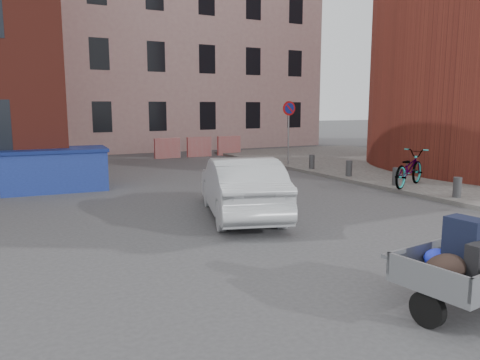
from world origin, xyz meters
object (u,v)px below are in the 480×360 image
trailer (464,266)px  dumpster (55,169)px  silver_car (241,187)px  bicycle (409,168)px

trailer → dumpster: bearing=100.5°
trailer → silver_car: 5.92m
trailer → dumpster: size_ratio=0.59×
dumpster → silver_car: size_ratio=0.75×
dumpster → bicycle: dumpster is taller
trailer → silver_car: size_ratio=0.44×
silver_car → bicycle: size_ratio=1.99×
trailer → bicycle: size_ratio=0.89×
dumpster → silver_car: 6.61m
trailer → silver_car: bearing=83.8°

